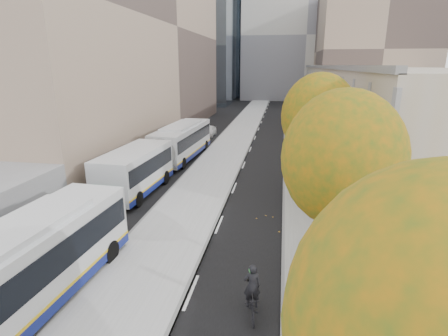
% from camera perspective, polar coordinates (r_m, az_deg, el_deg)
% --- Properties ---
extents(bus_platform, '(4.25, 150.00, 0.15)m').
position_cam_1_polar(bus_platform, '(35.52, 0.57, 2.97)').
color(bus_platform, '#A3A3A3').
rests_on(bus_platform, ground).
extents(sidewalk, '(4.75, 150.00, 0.08)m').
position_cam_1_polar(sidewalk, '(35.22, 13.54, 2.33)').
color(sidewalk, gray).
rests_on(sidewalk, ground).
extents(building_tan, '(18.00, 92.00, 8.00)m').
position_cam_1_polar(building_tan, '(64.80, 22.45, 11.39)').
color(building_tan, tan).
rests_on(building_tan, ground).
extents(building_midrise, '(24.00, 46.00, 25.00)m').
position_cam_1_polar(building_midrise, '(46.93, -22.76, 20.33)').
color(building_midrise, gray).
rests_on(building_midrise, ground).
extents(building_far_block, '(30.00, 18.00, 30.00)m').
position_cam_1_polar(building_far_block, '(95.46, 13.01, 20.05)').
color(building_far_block, '#A7A29A').
rests_on(building_far_block, ground).
extents(bus_shelter, '(1.90, 4.40, 2.53)m').
position_cam_1_polar(bus_shelter, '(12.54, 28.66, -15.26)').
color(bus_shelter, '#383A3F').
rests_on(bus_shelter, sidewalk).
extents(tree_b, '(4.00, 4.00, 6.97)m').
position_cam_1_polar(tree_b, '(5.70, 31.47, -22.04)').
color(tree_b, black).
rests_on(tree_b, sidewalk).
extents(tree_c, '(4.20, 4.20, 7.28)m').
position_cam_1_polar(tree_c, '(12.69, 18.77, 1.38)').
color(tree_c, black).
rests_on(tree_c, sidewalk).
extents(tree_d, '(4.40, 4.40, 7.60)m').
position_cam_1_polar(tree_d, '(21.42, 15.23, 8.13)').
color(tree_d, black).
rests_on(tree_d, sidewalk).
extents(bus_far, '(3.61, 18.13, 3.00)m').
position_cam_1_polar(bus_far, '(28.85, -9.47, 2.76)').
color(bus_far, silver).
rests_on(bus_far, ground).
extents(cyclist, '(0.77, 1.65, 2.04)m').
position_cam_1_polar(cyclist, '(12.70, 4.54, -20.38)').
color(cyclist, black).
rests_on(cyclist, ground).
extents(distant_car, '(1.49, 3.62, 1.23)m').
position_cam_1_polar(distant_car, '(43.11, -2.48, 6.09)').
color(distant_car, white).
rests_on(distant_car, ground).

